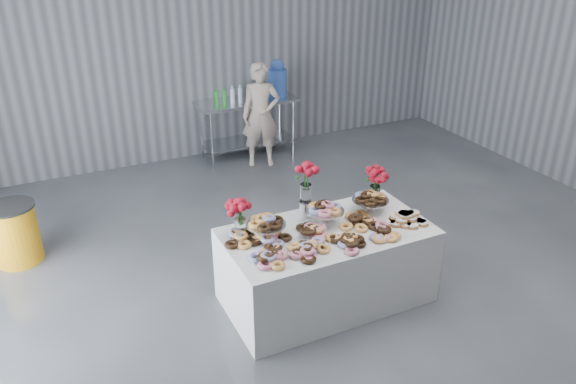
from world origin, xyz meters
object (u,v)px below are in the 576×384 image
(display_table, at_px, (327,265))
(water_jug, at_px, (277,79))
(person, at_px, (261,115))
(trash_barrel, at_px, (15,234))
(prep_table, at_px, (247,118))

(display_table, xyz_separation_m, water_jug, (1.18, 3.69, 0.77))
(display_table, xyz_separation_m, person, (0.75, 3.33, 0.38))
(display_table, bearing_deg, water_jug, 72.29)
(person, distance_m, trash_barrel, 3.67)
(person, bearing_deg, display_table, -84.01)
(water_jug, bearing_deg, trash_barrel, -156.08)
(display_table, height_order, water_jug, water_jug)
(water_jug, xyz_separation_m, trash_barrel, (-3.82, -1.69, -0.82))
(prep_table, height_order, trash_barrel, prep_table)
(display_table, distance_m, trash_barrel, 3.31)
(display_table, bearing_deg, trash_barrel, 142.86)
(display_table, bearing_deg, prep_table, 79.58)
(person, bearing_deg, trash_barrel, -139.82)
(trash_barrel, bearing_deg, person, 21.52)
(display_table, height_order, prep_table, prep_table)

